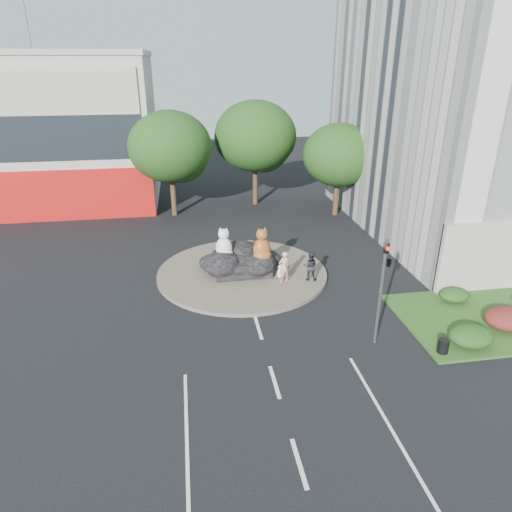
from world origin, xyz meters
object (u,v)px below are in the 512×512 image
Objects in this scene: cat_tabby at (262,244)px; parked_car at (12,209)px; pedestrian_dark at (310,266)px; litter_bin at (443,346)px; pedestrian_pink at (284,267)px; kitten_calico at (221,272)px; cat_white at (224,243)px; kitten_white at (280,271)px.

cat_tabby is 22.33m from parked_car.
litter_bin is at bearing 137.22° from pedestrian_dark.
pedestrian_pink is 1.10× the size of pedestrian_dark.
parked_car is 32.87m from litter_bin.
kitten_calico reaches higher than litter_bin.
cat_white is 2.21m from cat_tabby.
cat_tabby is 11.02m from litter_bin.
cat_white is at bearing 130.62° from kitten_white.
litter_bin is (5.37, -7.55, -0.69)m from pedestrian_pink.
kitten_calico is 1.61× the size of litter_bin.
kitten_white is (3.09, -1.26, -1.43)m from cat_white.
litter_bin is at bearing 108.45° from pedestrian_pink.
kitten_white is at bearing 46.25° from kitten_calico.
cat_white is 12.81m from litter_bin.
kitten_white is 0.80m from pedestrian_pink.
parked_car is at bearing -15.36° from pedestrian_dark.
kitten_calico is at bearing -83.25° from cat_white.
litter_bin is at bearing -83.42° from kitten_white.
kitten_calico is at bearing 11.45° from pedestrian_dark.
pedestrian_dark is at bearing 1.24° from cat_white.
kitten_calico is (-2.42, -0.44, -1.37)m from cat_tabby.
cat_tabby is 0.39× the size of parked_car.
kitten_calico is at bearing 149.31° from kitten_white.
pedestrian_pink is (0.08, -0.61, 0.52)m from kitten_white.
cat_white reaches higher than parked_car.
pedestrian_pink is at bearing -133.28° from parked_car.
pedestrian_dark reaches higher than kitten_calico.
cat_tabby is 1.17× the size of pedestrian_dark.
pedestrian_dark is at bearing 164.48° from pedestrian_pink.
cat_white is 1.11× the size of pedestrian_dark.
kitten_calico is at bearing -137.39° from parked_car.
cat_white reaches higher than pedestrian_pink.
litter_bin is (8.54, -9.42, -1.60)m from cat_white.
litter_bin is (8.84, -8.36, -0.27)m from kitten_calico.
cat_tabby is 1.06× the size of pedestrian_pink.
parked_car is at bearing 163.38° from cat_white.
parked_car is at bearing -172.19° from kitten_calico.
pedestrian_pink reaches higher than kitten_white.
pedestrian_pink is (3.47, -0.81, 0.42)m from kitten_calico.
kitten_white reaches higher than litter_bin.
cat_white reaches higher than litter_bin.
litter_bin is at bearing -67.55° from cat_tabby.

